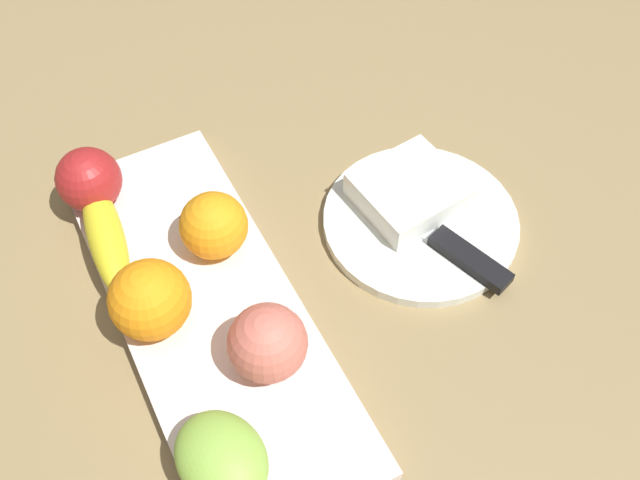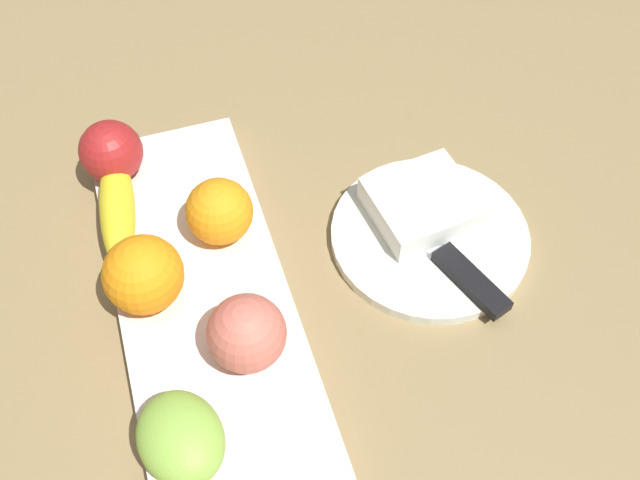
{
  "view_description": "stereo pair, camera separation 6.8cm",
  "coord_description": "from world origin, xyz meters",
  "px_view_note": "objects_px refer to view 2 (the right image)",
  "views": [
    {
      "loc": [
        -0.38,
        0.03,
        0.6
      ],
      "look_at": [
        -0.03,
        -0.15,
        0.05
      ],
      "focal_mm": 39.46,
      "sensor_mm": 36.0,
      "label": 1
    },
    {
      "loc": [
        -0.41,
        -0.03,
        0.6
      ],
      "look_at": [
        -0.03,
        -0.15,
        0.05
      ],
      "focal_mm": 39.46,
      "sensor_mm": 36.0,
      "label": 2
    }
  ],
  "objects_px": {
    "apple": "(111,151)",
    "folded_napkin": "(422,204)",
    "knife": "(460,271)",
    "orange_near_banana": "(143,275)",
    "fruit_tray": "(203,295)",
    "banana": "(117,207)",
    "peach": "(247,333)",
    "orange_near_apple": "(219,212)",
    "dinner_plate": "(430,236)",
    "grape_bunch": "(181,438)"
  },
  "relations": [
    {
      "from": "orange_near_banana",
      "to": "grape_bunch",
      "type": "distance_m",
      "value": 0.16
    },
    {
      "from": "dinner_plate",
      "to": "knife",
      "type": "distance_m",
      "value": 0.06
    },
    {
      "from": "orange_near_apple",
      "to": "banana",
      "type": "bearing_deg",
      "value": 62.33
    },
    {
      "from": "apple",
      "to": "folded_napkin",
      "type": "height_order",
      "value": "apple"
    },
    {
      "from": "banana",
      "to": "folded_napkin",
      "type": "height_order",
      "value": "banana"
    },
    {
      "from": "knife",
      "to": "apple",
      "type": "bearing_deg",
      "value": 34.21
    },
    {
      "from": "folded_napkin",
      "to": "knife",
      "type": "distance_m",
      "value": 0.08
    },
    {
      "from": "peach",
      "to": "folded_napkin",
      "type": "xyz_separation_m",
      "value": [
        0.11,
        -0.21,
        -0.03
      ]
    },
    {
      "from": "orange_near_banana",
      "to": "knife",
      "type": "bearing_deg",
      "value": -102.09
    },
    {
      "from": "fruit_tray",
      "to": "folded_napkin",
      "type": "xyz_separation_m",
      "value": [
        0.03,
        -0.24,
        0.02
      ]
    },
    {
      "from": "banana",
      "to": "grape_bunch",
      "type": "relative_size",
      "value": 1.78
    },
    {
      "from": "apple",
      "to": "peach",
      "type": "xyz_separation_m",
      "value": [
        -0.26,
        -0.08,
        0.0
      ]
    },
    {
      "from": "orange_near_apple",
      "to": "orange_near_banana",
      "type": "distance_m",
      "value": 0.1
    },
    {
      "from": "banana",
      "to": "apple",
      "type": "bearing_deg",
      "value": 0.36
    },
    {
      "from": "grape_bunch",
      "to": "fruit_tray",
      "type": "bearing_deg",
      "value": -17.45
    },
    {
      "from": "orange_near_banana",
      "to": "peach",
      "type": "xyz_separation_m",
      "value": [
        -0.09,
        -0.08,
        -0.0
      ]
    },
    {
      "from": "banana",
      "to": "orange_near_apple",
      "type": "xyz_separation_m",
      "value": [
        -0.05,
        -0.1,
        0.02
      ]
    },
    {
      "from": "grape_bunch",
      "to": "folded_napkin",
      "type": "bearing_deg",
      "value": -58.77
    },
    {
      "from": "orange_near_apple",
      "to": "grape_bunch",
      "type": "xyz_separation_m",
      "value": [
        -0.21,
        0.08,
        -0.01
      ]
    },
    {
      "from": "orange_near_apple",
      "to": "folded_napkin",
      "type": "height_order",
      "value": "orange_near_apple"
    },
    {
      "from": "fruit_tray",
      "to": "apple",
      "type": "height_order",
      "value": "apple"
    },
    {
      "from": "orange_near_apple",
      "to": "dinner_plate",
      "type": "height_order",
      "value": "orange_near_apple"
    },
    {
      "from": "fruit_tray",
      "to": "orange_near_apple",
      "type": "bearing_deg",
      "value": -30.4
    },
    {
      "from": "peach",
      "to": "grape_bunch",
      "type": "xyz_separation_m",
      "value": [
        -0.07,
        0.07,
        -0.01
      ]
    },
    {
      "from": "orange_near_apple",
      "to": "grape_bunch",
      "type": "bearing_deg",
      "value": 158.51
    },
    {
      "from": "banana",
      "to": "peach",
      "type": "bearing_deg",
      "value": -149.08
    },
    {
      "from": "folded_napkin",
      "to": "apple",
      "type": "bearing_deg",
      "value": 63.09
    },
    {
      "from": "apple",
      "to": "dinner_plate",
      "type": "relative_size",
      "value": 0.32
    },
    {
      "from": "orange_near_banana",
      "to": "peach",
      "type": "bearing_deg",
      "value": -139.24
    },
    {
      "from": "apple",
      "to": "knife",
      "type": "relative_size",
      "value": 0.38
    },
    {
      "from": "peach",
      "to": "folded_napkin",
      "type": "height_order",
      "value": "peach"
    },
    {
      "from": "dinner_plate",
      "to": "folded_napkin",
      "type": "xyz_separation_m",
      "value": [
        0.03,
        0.0,
        0.02
      ]
    },
    {
      "from": "orange_near_apple",
      "to": "folded_napkin",
      "type": "xyz_separation_m",
      "value": [
        -0.04,
        -0.21,
        -0.03
      ]
    },
    {
      "from": "banana",
      "to": "orange_near_banana",
      "type": "bearing_deg",
      "value": -166.69
    },
    {
      "from": "apple",
      "to": "folded_napkin",
      "type": "relative_size",
      "value": 0.65
    },
    {
      "from": "apple",
      "to": "banana",
      "type": "distance_m",
      "value": 0.07
    },
    {
      "from": "orange_near_banana",
      "to": "peach",
      "type": "distance_m",
      "value": 0.12
    },
    {
      "from": "grape_bunch",
      "to": "banana",
      "type": "bearing_deg",
      "value": 3.08
    },
    {
      "from": "fruit_tray",
      "to": "orange_near_banana",
      "type": "xyz_separation_m",
      "value": [
        0.01,
        0.05,
        0.05
      ]
    },
    {
      "from": "apple",
      "to": "knife",
      "type": "distance_m",
      "value": 0.38
    },
    {
      "from": "orange_near_apple",
      "to": "orange_near_banana",
      "type": "height_order",
      "value": "orange_near_banana"
    },
    {
      "from": "knife",
      "to": "orange_near_banana",
      "type": "bearing_deg",
      "value": 59.55
    },
    {
      "from": "grape_bunch",
      "to": "dinner_plate",
      "type": "relative_size",
      "value": 0.41
    },
    {
      "from": "orange_near_banana",
      "to": "folded_napkin",
      "type": "height_order",
      "value": "orange_near_banana"
    },
    {
      "from": "folded_napkin",
      "to": "orange_near_apple",
      "type": "bearing_deg",
      "value": 80.24
    },
    {
      "from": "apple",
      "to": "grape_bunch",
      "type": "bearing_deg",
      "value": -178.68
    },
    {
      "from": "banana",
      "to": "knife",
      "type": "relative_size",
      "value": 0.85
    },
    {
      "from": "banana",
      "to": "folded_napkin",
      "type": "relative_size",
      "value": 1.47
    },
    {
      "from": "orange_near_banana",
      "to": "dinner_plate",
      "type": "bearing_deg",
      "value": -91.5
    },
    {
      "from": "banana",
      "to": "grape_bunch",
      "type": "bearing_deg",
      "value": -170.75
    }
  ]
}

